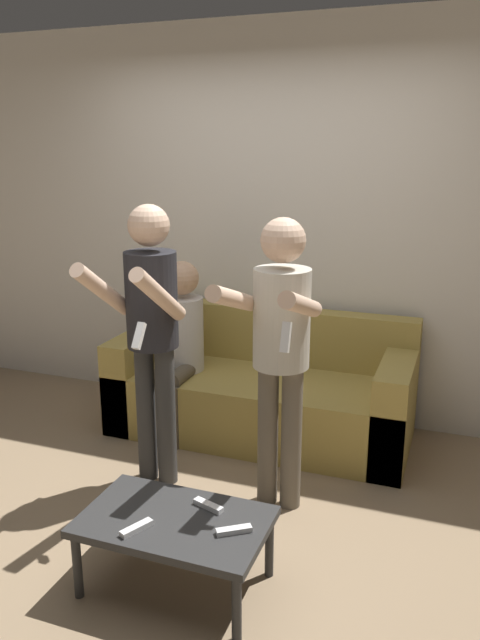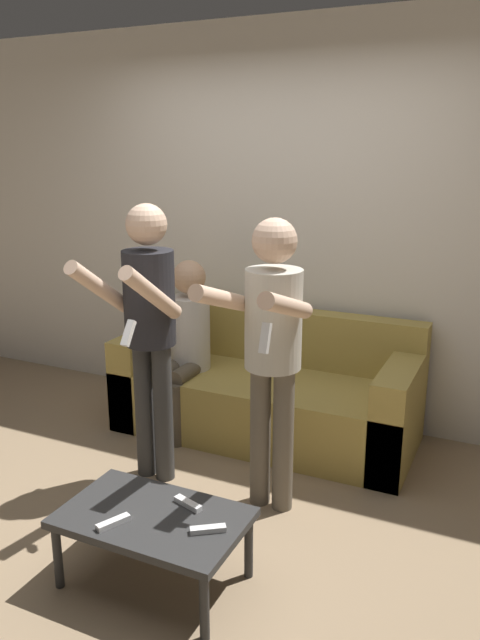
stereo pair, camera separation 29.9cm
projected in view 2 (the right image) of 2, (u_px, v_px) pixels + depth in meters
The scene contains 10 objects.
ground_plane at pixel (167, 523), 3.23m from camera, with size 14.00×14.00×0.00m, color #937A5B.
wall_back at pixel (287, 227), 4.30m from camera, with size 6.40×0.06×2.70m.
couch at pixel (267, 393), 4.19m from camera, with size 1.97×0.81×0.81m.
person_standing_left at pixel (148, 317), 3.43m from camera, with size 0.40×0.62×1.60m.
person_standing_right at pixel (272, 337), 3.13m from camera, with size 0.41×0.68×1.56m.
person_seated at pixel (185, 340), 4.16m from camera, with size 0.27×0.51×1.16m.
coffee_table at pixel (153, 522), 2.72m from camera, with size 0.81×0.50×0.34m.
remote_near at pixel (113, 522), 2.64m from camera, with size 0.10×0.15×0.02m.
remote_mid at pixel (208, 529), 2.59m from camera, with size 0.14×0.12×0.02m.
remote_far at pixel (188, 504), 2.77m from camera, with size 0.15×0.08×0.02m.
Camera 2 is at (1.54, -2.40, 1.89)m, focal length 35.00 mm.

